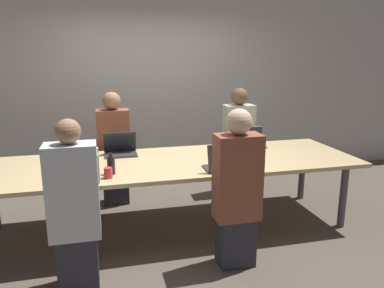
{
  "coord_description": "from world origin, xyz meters",
  "views": [
    {
      "loc": [
        -0.7,
        -3.8,
        1.89
      ],
      "look_at": [
        0.28,
        0.1,
        0.92
      ],
      "focal_mm": 35.0,
      "sensor_mm": 36.0,
      "label": 1
    }
  ],
  "objects": [
    {
      "name": "stapler",
      "position": [
        0.45,
        -0.16,
        0.8
      ],
      "size": [
        0.06,
        0.15,
        0.05
      ],
      "rotation": [
        0.0,
        0.0,
        0.12
      ],
      "color": "black",
      "rests_on": "conference_table"
    },
    {
      "name": "conference_table",
      "position": [
        0.0,
        0.0,
        0.72
      ],
      "size": [
        4.1,
        1.24,
        0.77
      ],
      "color": "#D6B77F",
      "rests_on": "ground_plane"
    },
    {
      "name": "cup_far_midleft",
      "position": [
        -0.77,
        0.39,
        0.82
      ],
      "size": [
        0.08,
        0.08,
        0.1
      ],
      "color": "white",
      "rests_on": "conference_table"
    },
    {
      "name": "person_far_right",
      "position": [
        1.14,
        0.91,
        0.71
      ],
      "size": [
        0.4,
        0.24,
        1.45
      ],
      "color": "#2D2D38",
      "rests_on": "ground_plane"
    },
    {
      "name": "cup_near_left",
      "position": [
        -0.65,
        -0.41,
        0.82
      ],
      "size": [
        0.08,
        0.08,
        0.1
      ],
      "color": "red",
      "rests_on": "conference_table"
    },
    {
      "name": "ground_plane",
      "position": [
        0.0,
        0.0,
        0.0
      ],
      "size": [
        24.0,
        24.0,
        0.0
      ],
      "primitive_type": "plane",
      "color": "brown"
    },
    {
      "name": "laptop_near_left",
      "position": [
        -0.89,
        -0.48,
        0.84
      ],
      "size": [
        0.33,
        0.24,
        0.23
      ],
      "rotation": [
        0.0,
        0.0,
        3.14
      ],
      "color": "gray",
      "rests_on": "conference_table"
    },
    {
      "name": "laptop_near_midright",
      "position": [
        0.46,
        -0.45,
        0.85
      ],
      "size": [
        0.35,
        0.27,
        0.27
      ],
      "rotation": [
        0.0,
        0.0,
        3.14
      ],
      "color": "#333338",
      "rests_on": "conference_table"
    },
    {
      "name": "laptop_far_right",
      "position": [
        1.09,
        0.41,
        0.84
      ],
      "size": [
        0.36,
        0.24,
        0.24
      ],
      "color": "gray",
      "rests_on": "conference_table"
    },
    {
      "name": "curtain_wall",
      "position": [
        0.0,
        1.78,
        1.4
      ],
      "size": [
        12.0,
        0.06,
        2.8
      ],
      "color": "#BCB7B2",
      "rests_on": "ground_plane"
    },
    {
      "name": "person_near_midright",
      "position": [
        0.45,
        -0.87,
        0.71
      ],
      "size": [
        0.4,
        0.24,
        1.45
      ],
      "rotation": [
        0.0,
        0.0,
        3.14
      ],
      "color": "#2D2D38",
      "rests_on": "ground_plane"
    },
    {
      "name": "person_far_midleft",
      "position": [
        -0.54,
        0.89,
        0.7
      ],
      "size": [
        0.4,
        0.24,
        1.44
      ],
      "color": "#2D2D38",
      "rests_on": "ground_plane"
    },
    {
      "name": "cup_near_midright",
      "position": [
        0.74,
        -0.41,
        0.82
      ],
      "size": [
        0.09,
        0.09,
        0.09
      ],
      "color": "white",
      "rests_on": "conference_table"
    },
    {
      "name": "laptop_far_midleft",
      "position": [
        -0.49,
        0.4,
        0.84
      ],
      "size": [
        0.37,
        0.26,
        0.26
      ],
      "color": "#333338",
      "rests_on": "conference_table"
    },
    {
      "name": "person_near_left",
      "position": [
        -0.94,
        -0.88,
        0.69
      ],
      "size": [
        0.4,
        0.24,
        1.42
      ],
      "rotation": [
        0.0,
        0.0,
        3.14
      ],
      "color": "#2D2D38",
      "rests_on": "ground_plane"
    },
    {
      "name": "bottle_near_left",
      "position": [
        -0.62,
        -0.3,
        0.86
      ],
      "size": [
        0.08,
        0.08,
        0.21
      ],
      "color": "black",
      "rests_on": "conference_table"
    }
  ]
}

